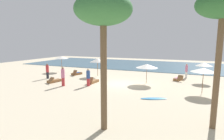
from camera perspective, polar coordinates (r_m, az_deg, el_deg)
The scene contains 18 objects.
ground_plane at distance 19.32m, azimuth 1.93°, elevation -4.38°, with size 60.00×60.00×0.00m, color beige.
ocean_water at distance 35.50m, azimuth 11.76°, elevation 1.50°, with size 48.00×16.00×0.06m, color #3D6075.
umbrella_0 at distance 23.60m, azimuth -4.55°, elevation 3.08°, with size 1.96×1.96×2.31m.
umbrella_1 at distance 22.42m, azimuth 26.86°, elevation 1.63°, with size 1.76×1.76×2.18m.
umbrella_3 at distance 17.34m, azimuth 26.72°, elevation 0.01°, with size 2.08×2.08×2.21m.
umbrella_4 at distance 28.31m, azimuth -15.54°, elevation 3.80°, with size 2.04×2.04×2.28m.
umbrella_5 at distance 19.58m, azimuth 10.83°, elevation 1.26°, with size 2.29×2.29×2.08m.
lounger_0 at distance 25.06m, azimuth -11.02°, elevation -1.09°, with size 0.94×1.74×0.73m.
lounger_1 at distance 22.43m, azimuth 20.04°, elevation -2.61°, with size 1.11×1.78×0.70m.
lounger_2 at distance 19.84m, azimuth -6.00°, elevation -3.56°, with size 0.72×1.67×0.75m.
lounger_3 at distance 21.05m, azimuth -17.72°, elevation -3.23°, with size 0.99×1.79×0.67m.
person_0 at distance 18.43m, azimuth -7.44°, elevation -2.28°, with size 0.44×0.44×1.76m.
person_2 at distance 24.20m, azimuth 22.24°, elevation -0.19°, with size 0.42×0.42×1.76m.
person_3 at distance 23.30m, azimuth -19.53°, elevation -0.32°, with size 0.44×0.44×1.82m.
person_4 at distance 18.91m, azimuth -15.08°, elevation -1.92°, with size 0.42×0.42×1.94m.
palm_0 at distance 10.35m, azimuth 31.38°, elevation 16.30°, with size 2.49×2.49×6.82m.
palm_2 at distance 8.85m, azimuth -2.74°, elevation 17.47°, with size 2.73×2.73×6.62m.
surfboard at distance 14.71m, azimuth 12.92°, elevation -8.68°, with size 2.08×1.27×0.07m.
Camera 1 is at (6.69, -17.59, 4.38)m, focal length 29.24 mm.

